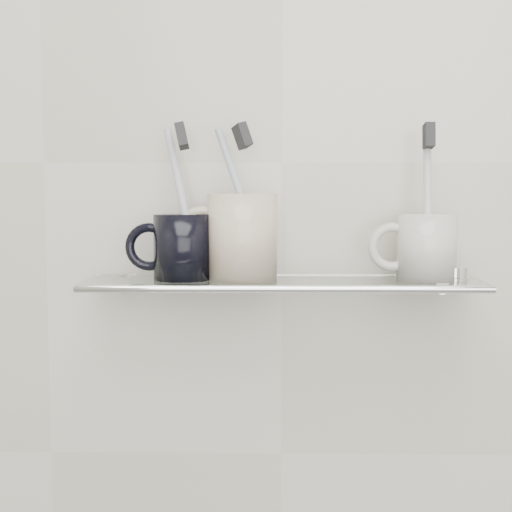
{
  "coord_description": "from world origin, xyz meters",
  "views": [
    {
      "loc": [
        -0.02,
        0.14,
        1.21
      ],
      "look_at": [
        -0.03,
        1.04,
        1.13
      ],
      "focal_mm": 50.0,
      "sensor_mm": 36.0,
      "label": 1
    }
  ],
  "objects_px": {
    "mug_left": "(183,247)",
    "mug_center": "(242,237)",
    "mug_right": "(426,247)",
    "shelf_glass": "(283,283)"
  },
  "relations": [
    {
      "from": "mug_center",
      "to": "mug_right",
      "type": "bearing_deg",
      "value": -23.55
    },
    {
      "from": "mug_left",
      "to": "mug_center",
      "type": "relative_size",
      "value": 0.76
    },
    {
      "from": "shelf_glass",
      "to": "mug_left",
      "type": "height_order",
      "value": "mug_left"
    },
    {
      "from": "mug_center",
      "to": "mug_left",
      "type": "bearing_deg",
      "value": 156.45
    },
    {
      "from": "mug_left",
      "to": "mug_center",
      "type": "height_order",
      "value": "mug_center"
    },
    {
      "from": "mug_left",
      "to": "mug_right",
      "type": "bearing_deg",
      "value": -24.35
    },
    {
      "from": "shelf_glass",
      "to": "mug_left",
      "type": "bearing_deg",
      "value": 177.75
    },
    {
      "from": "shelf_glass",
      "to": "mug_left",
      "type": "xyz_separation_m",
      "value": [
        -0.13,
        0.0,
        0.05
      ]
    },
    {
      "from": "shelf_glass",
      "to": "mug_right",
      "type": "bearing_deg",
      "value": 1.57
    },
    {
      "from": "shelf_glass",
      "to": "mug_center",
      "type": "bearing_deg",
      "value": 174.41
    }
  ]
}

